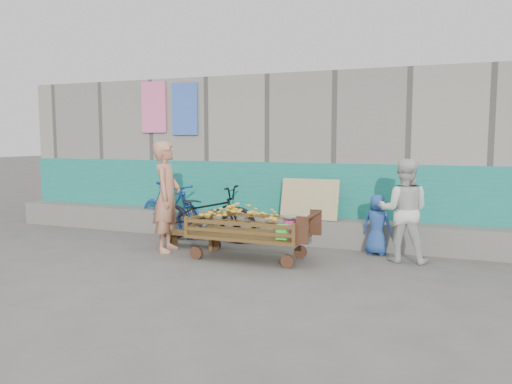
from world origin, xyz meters
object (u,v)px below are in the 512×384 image
at_px(bench, 193,236).
at_px(woman, 404,210).
at_px(banana_cart, 247,223).
at_px(bicycle_dark, 205,213).
at_px(child, 377,225).
at_px(vendor_man, 167,197).
at_px(bicycle_blue, 170,209).

xyz_separation_m(bench, woman, (3.40, 0.29, 0.58)).
relative_size(banana_cart, bicycle_dark, 1.00).
height_order(bench, child, child).
xyz_separation_m(bench, vendor_man, (-0.24, -0.40, 0.71)).
bearing_deg(banana_cart, bicycle_blue, 150.99).
relative_size(vendor_man, bicycle_dark, 0.93).
distance_m(woman, bicycle_dark, 3.45).
relative_size(woman, child, 1.60).
distance_m(banana_cart, woman, 2.35).
distance_m(vendor_man, bicycle_dark, 1.02).
bearing_deg(banana_cart, bench, 160.70).
height_order(bench, woman, woman).
bearing_deg(child, woman, 158.05).
distance_m(vendor_man, bicycle_blue, 1.33).
bearing_deg(bicycle_dark, bicycle_blue, 71.65).
xyz_separation_m(child, bicycle_dark, (-3.01, -0.08, 0.02)).
distance_m(bench, vendor_man, 0.85).
bearing_deg(bench, banana_cart, -19.30).
relative_size(banana_cart, bicycle_blue, 1.13).
distance_m(banana_cart, bicycle_dark, 1.51).
relative_size(bicycle_dark, bicycle_blue, 1.13).
bearing_deg(child, bench, 25.53).
relative_size(bench, vendor_man, 0.57).
xyz_separation_m(bench, bicycle_blue, (-0.86, 0.71, 0.33)).
bearing_deg(woman, banana_cart, 15.00).
bearing_deg(bicycle_dark, banana_cart, -132.44).
bearing_deg(woman, bicycle_blue, -7.95).
bearing_deg(vendor_man, woman, -94.10).
distance_m(bench, bicycle_blue, 1.17).
relative_size(banana_cart, bench, 1.90).
bearing_deg(bicycle_dark, child, -93.18).
height_order(bench, bicycle_dark, bicycle_dark).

